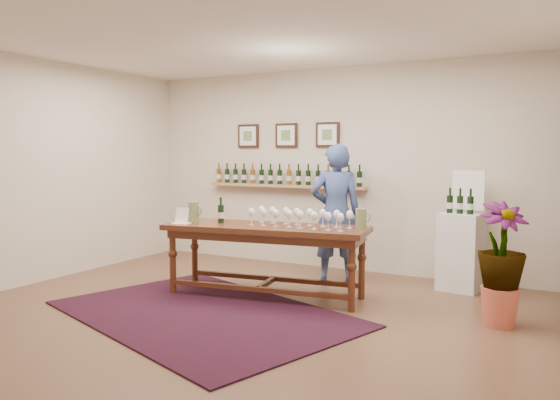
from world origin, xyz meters
The scene contains 14 objects.
ground centered at (0.00, 0.00, 0.00)m, with size 6.00×6.00×0.00m, color brown.
room_shell centered at (2.11, 1.86, 1.12)m, with size 6.00×6.00×6.00m.
rug centered at (-0.34, -0.20, 0.01)m, with size 3.04×2.02×0.02m, color #430B0E.
tasting_table centered at (-0.13, 0.70, 0.69)m, with size 2.39×1.07×0.82m.
table_glasses centered at (0.25, 0.80, 0.92)m, with size 1.45×0.33×0.20m, color white, non-canonical shape.
table_bottles centered at (-0.70, 0.67, 0.96)m, with size 0.28×0.16×0.30m, color black, non-canonical shape.
pitcher_left centered at (-1.03, 0.56, 0.94)m, with size 0.15×0.15×0.24m, color olive, non-canonical shape.
pitcher_right centered at (0.90, 0.96, 0.92)m, with size 0.14×0.14×0.22m, color olive, non-canonical shape.
menu_card centered at (-1.08, 0.41, 0.91)m, with size 0.20×0.14×0.18m, color white.
display_pedestal centered at (1.75, 2.08, 0.46)m, with size 0.46×0.46×0.92m, color silver.
pedestal_bottles centered at (1.74, 2.01, 1.07)m, with size 0.29×0.08×0.29m, color black, non-canonical shape.
info_sign centered at (1.80, 2.22, 1.18)m, with size 0.38×0.02×0.52m, color white.
potted_plant centered at (2.33, 0.84, 0.59)m, with size 0.75×0.75×1.01m.
person centered at (0.28, 1.76, 0.87)m, with size 0.63×0.42×1.74m, color navy.
Camera 1 is at (2.91, -4.57, 1.63)m, focal length 35.00 mm.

